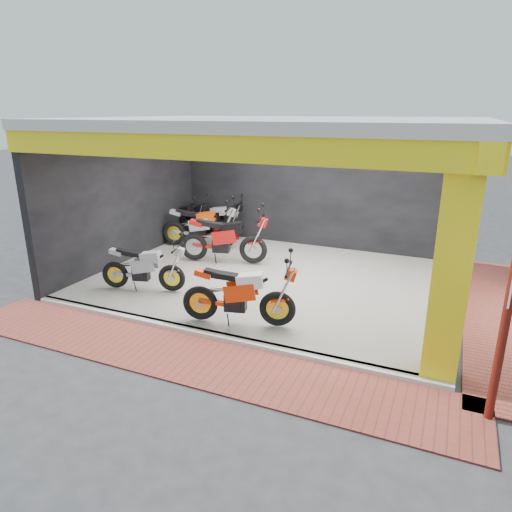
{
  "coord_description": "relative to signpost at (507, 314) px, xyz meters",
  "views": [
    {
      "loc": [
        3.66,
        -7.36,
        3.84
      ],
      "look_at": [
        -0.05,
        1.09,
        0.9
      ],
      "focal_mm": 32.0,
      "sensor_mm": 36.0,
      "label": 1
    }
  ],
  "objects": [
    {
      "name": "moto_row_e",
      "position": [
        -6.82,
        6.23,
        -0.75
      ],
      "size": [
        2.14,
        0.84,
        1.3
      ],
      "primitive_type": null,
      "rotation": [
        0.0,
        0.0,
        0.02
      ],
      "color": "black",
      "rests_on": "showroom_floor"
    },
    {
      "name": "paver_front",
      "position": [
        -4.41,
        -0.26,
        -1.49
      ],
      "size": [
        9.0,
        1.4,
        0.03
      ],
      "primitive_type": "cube",
      "color": "maroon",
      "rests_on": "ground"
    },
    {
      "name": "signpost",
      "position": [
        0.0,
        0.0,
        0.0
      ],
      "size": [
        0.11,
        0.38,
        2.74
      ],
      "rotation": [
        0.0,
        0.0,
        -0.14
      ],
      "color": "#5C140D",
      "rests_on": "ground"
    },
    {
      "name": "paver_right",
      "position": [
        0.39,
        3.54,
        -1.49
      ],
      "size": [
        1.4,
        7.0,
        0.03
      ],
      "primitive_type": "cube",
      "color": "maroon",
      "rests_on": "ground"
    },
    {
      "name": "moto_row_b",
      "position": [
        -5.26,
        4.27,
        -0.67
      ],
      "size": [
        2.54,
        1.44,
        1.47
      ],
      "primitive_type": null,
      "rotation": [
        0.0,
        0.0,
        0.24
      ],
      "color": "#B51313",
      "rests_on": "showroom_floor"
    },
    {
      "name": "header_beam_front",
      "position": [
        -4.41,
        0.54,
        1.8
      ],
      "size": [
        8.4,
        0.3,
        0.4
      ],
      "primitive_type": "cube",
      "color": "yellow",
      "rests_on": "corner_column"
    },
    {
      "name": "corner_column",
      "position": [
        -0.66,
        0.79,
        0.25
      ],
      "size": [
        0.5,
        0.5,
        3.5
      ],
      "primitive_type": "cube",
      "color": "yellow",
      "rests_on": "ground"
    },
    {
      "name": "header_beam_right",
      "position": [
        -0.41,
        3.54,
        1.8
      ],
      "size": [
        0.3,
        6.4,
        0.4
      ],
      "primitive_type": "cube",
      "color": "yellow",
      "rests_on": "corner_column"
    },
    {
      "name": "moto_row_c",
      "position": [
        -6.6,
        5.23,
        -0.7
      ],
      "size": [
        2.43,
        1.31,
        1.4
      ],
      "primitive_type": null,
      "rotation": [
        0.0,
        0.0,
        0.21
      ],
      "color": "#A3A6AB",
      "rests_on": "showroom_floor"
    },
    {
      "name": "left_wall",
      "position": [
        -8.51,
        3.54,
        0.25
      ],
      "size": [
        0.2,
        6.2,
        3.5
      ],
      "primitive_type": "cube",
      "color": "black",
      "rests_on": "ground"
    },
    {
      "name": "moto_row_d",
      "position": [
        -7.77,
        5.76,
        -0.74
      ],
      "size": [
        2.28,
        1.23,
        1.32
      ],
      "primitive_type": null,
      "rotation": [
        0.0,
        0.0,
        -0.21
      ],
      "color": "black",
      "rests_on": "showroom_floor"
    },
    {
      "name": "showroom_ceiling",
      "position": [
        -4.41,
        3.54,
        2.1
      ],
      "size": [
        8.4,
        6.4,
        0.2
      ],
      "primitive_type": "cube",
      "color": "beige",
      "rests_on": "corner_column"
    },
    {
      "name": "moto_row_a",
      "position": [
        -6.1,
        1.86,
        -0.8
      ],
      "size": [
        2.11,
        1.22,
        1.21
      ],
      "primitive_type": null,
      "rotation": [
        0.0,
        0.0,
        0.26
      ],
      "color": "#A0A1A7",
      "rests_on": "showroom_floor"
    },
    {
      "name": "floor_kerb",
      "position": [
        -4.41,
        0.52,
        -1.45
      ],
      "size": [
        8.0,
        0.2,
        0.1
      ],
      "primitive_type": "cube",
      "color": "white",
      "rests_on": "ground"
    },
    {
      "name": "back_wall",
      "position": [
        -4.41,
        6.64,
        0.25
      ],
      "size": [
        8.2,
        0.2,
        3.5
      ],
      "primitive_type": "cube",
      "color": "black",
      "rests_on": "ground"
    },
    {
      "name": "moto_hero",
      "position": [
        -3.42,
        1.2,
        -0.72
      ],
      "size": [
        2.35,
        1.31,
        1.36
      ],
      "primitive_type": null,
      "rotation": [
        0.0,
        0.0,
        0.23
      ],
      "color": "#F1370A",
      "rests_on": "showroom_floor"
    },
    {
      "name": "showroom_floor",
      "position": [
        -4.41,
        3.54,
        -1.45
      ],
      "size": [
        8.0,
        6.0,
        0.1
      ],
      "primitive_type": "cube",
      "color": "white",
      "rests_on": "ground"
    },
    {
      "name": "ground",
      "position": [
        -4.41,
        1.54,
        -1.5
      ],
      "size": [
        80.0,
        80.0,
        0.0
      ],
      "primitive_type": "plane",
      "color": "#2D2D30",
      "rests_on": "ground"
    }
  ]
}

